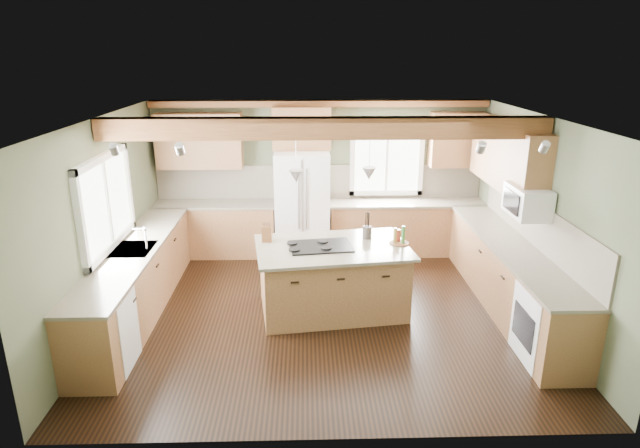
{
  "coord_description": "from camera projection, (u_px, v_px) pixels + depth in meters",
  "views": [
    {
      "loc": [
        -0.25,
        -6.52,
        3.4
      ],
      "look_at": [
        -0.05,
        0.3,
        1.15
      ],
      "focal_mm": 30.0,
      "sensor_mm": 36.0,
      "label": 1
    }
  ],
  "objects": [
    {
      "name": "backsplash_right",
      "position": [
        537.0,
        224.0,
        7.0
      ],
      "size": [
        0.03,
        3.7,
        0.58
      ],
      "primitive_type": "cube",
      "color": "brown",
      "rests_on": "wall_right"
    },
    {
      "name": "base_cab_back_right",
      "position": [
        406.0,
        228.0,
        9.25
      ],
      "size": [
        2.62,
        0.6,
        0.88
      ],
      "primitive_type": "cube",
      "color": "brown",
      "rests_on": "floor"
    },
    {
      "name": "soffit_trim",
      "position": [
        320.0,
        104.0,
        8.74
      ],
      "size": [
        5.55,
        0.2,
        0.1
      ],
      "primitive_type": "cube",
      "color": "#552C18",
      "rests_on": "ceiling"
    },
    {
      "name": "base_cab_left",
      "position": [
        137.0,
        282.0,
        7.1
      ],
      "size": [
        0.6,
        3.7,
        0.88
      ],
      "primitive_type": "cube",
      "color": "brown",
      "rests_on": "floor"
    },
    {
      "name": "refrigerator",
      "position": [
        302.0,
        205.0,
        8.98
      ],
      "size": [
        0.9,
        0.74,
        1.8
      ],
      "primitive_type": "cube",
      "color": "white",
      "rests_on": "floor"
    },
    {
      "name": "island_top",
      "position": [
        332.0,
        248.0,
        7.05
      ],
      "size": [
        2.15,
        1.52,
        0.04
      ],
      "primitive_type": "cube",
      "rotation": [
        0.0,
        0.0,
        0.13
      ],
      "color": "#473F34",
      "rests_on": "island"
    },
    {
      "name": "window_left",
      "position": [
        105.0,
        202.0,
        6.75
      ],
      "size": [
        0.04,
        1.6,
        1.05
      ],
      "primitive_type": "cube",
      "color": "white",
      "rests_on": "wall_left"
    },
    {
      "name": "backsplash_back",
      "position": [
        320.0,
        181.0,
        9.24
      ],
      "size": [
        5.58,
        0.03,
        0.58
      ],
      "primitive_type": "cube",
      "color": "brown",
      "rests_on": "wall_back"
    },
    {
      "name": "upper_cab_back_left",
      "position": [
        199.0,
        141.0,
        8.8
      ],
      "size": [
        1.4,
        0.35,
        0.9
      ],
      "primitive_type": "cube",
      "color": "brown",
      "rests_on": "wall_back"
    },
    {
      "name": "wall_back",
      "position": [
        320.0,
        176.0,
        9.23
      ],
      "size": [
        5.6,
        0.0,
        5.6
      ],
      "primitive_type": "plane",
      "rotation": [
        1.57,
        0.0,
        0.0
      ],
      "color": "#4B5039",
      "rests_on": "ground"
    },
    {
      "name": "bottle_tray",
      "position": [
        400.0,
        235.0,
        7.09
      ],
      "size": [
        0.34,
        0.34,
        0.24
      ],
      "primitive_type": null,
      "rotation": [
        0.0,
        0.0,
        0.39
      ],
      "color": "brown",
      "rests_on": "island_top"
    },
    {
      "name": "cooktop",
      "position": [
        321.0,
        246.0,
        7.01
      ],
      "size": [
        0.87,
        0.64,
        0.02
      ],
      "primitive_type": "cube",
      "rotation": [
        0.0,
        0.0,
        0.13
      ],
      "color": "black",
      "rests_on": "island_top"
    },
    {
      "name": "window_back",
      "position": [
        387.0,
        162.0,
        9.16
      ],
      "size": [
        1.1,
        0.04,
        1.0
      ],
      "primitive_type": "cube",
      "color": "white",
      "rests_on": "wall_back"
    },
    {
      "name": "upper_cab_back_corner",
      "position": [
        457.0,
        140.0,
        8.92
      ],
      "size": [
        0.9,
        0.35,
        0.9
      ],
      "primitive_type": "cube",
      "color": "brown",
      "rests_on": "wall_back"
    },
    {
      "name": "faucet",
      "position": [
        146.0,
        239.0,
        6.92
      ],
      "size": [
        0.02,
        0.02,
        0.28
      ],
      "primitive_type": "cylinder",
      "color": "#B2B2B7",
      "rests_on": "sink"
    },
    {
      "name": "sink",
      "position": [
        133.0,
        250.0,
        6.96
      ],
      "size": [
        0.5,
        0.65,
        0.03
      ],
      "primitive_type": "cube",
      "color": "#262628",
      "rests_on": "counter_left"
    },
    {
      "name": "oven",
      "position": [
        550.0,
        326.0,
        6.0
      ],
      "size": [
        0.6,
        0.72,
        0.84
      ],
      "primitive_type": "cube",
      "color": "white",
      "rests_on": "floor"
    },
    {
      "name": "pendant_left",
      "position": [
        296.0,
        176.0,
        6.67
      ],
      "size": [
        0.18,
        0.18,
        0.16
      ],
      "primitive_type": "cone",
      "rotation": [
        3.14,
        0.0,
        0.0
      ],
      "color": "#B2B2B7",
      "rests_on": "ceiling"
    },
    {
      "name": "upper_cab_over_fridge",
      "position": [
        302.0,
        128.0,
        8.79
      ],
      "size": [
        0.96,
        0.35,
        0.7
      ],
      "primitive_type": "cube",
      "color": "brown",
      "rests_on": "wall_back"
    },
    {
      "name": "base_cab_right",
      "position": [
        509.0,
        278.0,
        7.24
      ],
      "size": [
        0.6,
        3.7,
        0.88
      ],
      "primitive_type": "cube",
      "color": "brown",
      "rests_on": "floor"
    },
    {
      "name": "upper_cab_right",
      "position": [
        507.0,
        156.0,
        7.57
      ],
      "size": [
        0.35,
        2.2,
        0.9
      ],
      "primitive_type": "cube",
      "color": "brown",
      "rests_on": "wall_right"
    },
    {
      "name": "dishwasher",
      "position": [
        103.0,
        332.0,
        5.87
      ],
      "size": [
        0.6,
        0.6,
        0.84
      ],
      "primitive_type": "cube",
      "color": "white",
      "rests_on": "floor"
    },
    {
      "name": "pendant_right",
      "position": [
        369.0,
        174.0,
        6.81
      ],
      "size": [
        0.18,
        0.18,
        0.16
      ],
      "primitive_type": "cone",
      "rotation": [
        3.14,
        0.0,
        0.0
      ],
      "color": "#B2B2B7",
      "rests_on": "ceiling"
    },
    {
      "name": "counter_back_left",
      "position": [
        214.0,
        204.0,
        9.02
      ],
      "size": [
        2.06,
        0.64,
        0.04
      ],
      "primitive_type": "cube",
      "color": "#473F34",
      "rests_on": "base_cab_back_left"
    },
    {
      "name": "base_cab_back_left",
      "position": [
        216.0,
        230.0,
        9.16
      ],
      "size": [
        2.02,
        0.6,
        0.88
      ],
      "primitive_type": "cube",
      "color": "brown",
      "rests_on": "floor"
    },
    {
      "name": "microwave",
      "position": [
        527.0,
        201.0,
        6.8
      ],
      "size": [
        0.4,
        0.7,
        0.38
      ],
      "primitive_type": "cube",
      "color": "white",
      "rests_on": "wall_right"
    },
    {
      "name": "wall_right",
      "position": [
        540.0,
        219.0,
        6.93
      ],
      "size": [
        0.0,
        5.0,
        5.0
      ],
      "primitive_type": "plane",
      "rotation": [
        1.57,
        0.0,
        -1.57
      ],
      "color": "#4B5039",
      "rests_on": "ground"
    },
    {
      "name": "counter_right",
      "position": [
        513.0,
        246.0,
        7.09
      ],
      "size": [
        0.64,
        3.74,
        0.04
      ],
      "primitive_type": "cube",
      "color": "#473F34",
      "rests_on": "base_cab_right"
    },
    {
      "name": "counter_back_right",
      "position": [
        407.0,
        203.0,
        9.11
      ],
      "size": [
        2.66,
        0.64,
        0.04
      ],
      "primitive_type": "cube",
      "color": "#473F34",
      "rests_on": "base_cab_back_right"
    },
    {
      "name": "ceiling",
      "position": [
        325.0,
        118.0,
        6.45
      ],
      "size": [
        5.6,
        5.6,
        0.0
      ],
      "primitive_type": "plane",
      "rotation": [
        3.14,
        0.0,
        0.0
      ],
      "color": "silver",
      "rests_on": "wall_back"
    },
    {
      "name": "counter_left",
      "position": [
        133.0,
        250.0,
        6.96
      ],
      "size": [
        0.64,
        3.74,
        0.04
      ],
      "primitive_type": "cube",
      "color": "#473F34",
      "rests_on": "base_cab_left"
    },
    {
      "name": "island",
      "position": [
        332.0,
        280.0,
        7.19
      ],
      "size": [
        2.01,
        1.38,
        0.88
      ],
      "primitive_type": "cube",
      "rotation": [
        0.0,
        0.0,
        0.13
      ],
      "color": "olive",
      "rests_on": "floor"
    },
    {
      "name": "floor",
      "position": [
        325.0,
        311.0,
        7.26
      ],
      "size": [
        5.6,
        5.6,
        0.0
      ],
      "primitive_type": "plane",
      "color": "black",
      "rests_on": "ground"
    },
    {
      "name": "ceiling_beam",
      "position": [
        325.0,
        128.0,
        6.55
      ],
      "size": [
        5.55,
        0.26,
        0.26
      ],
      "primitive_type": "cube",
      "color": "#552C18",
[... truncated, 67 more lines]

